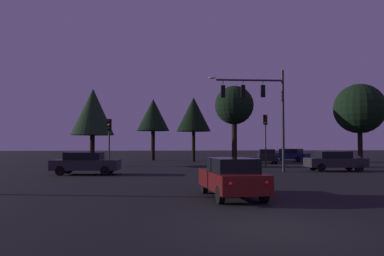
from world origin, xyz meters
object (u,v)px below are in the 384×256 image
(tree_center_horizon, at_px, (153,115))
(tree_left_far, at_px, (93,112))
(traffic_signal_mast_arm, at_px, (261,102))
(car_nearside_lane, at_px, (232,177))
(car_crossing_left, at_px, (86,163))
(traffic_light_corner_right, at_px, (109,134))
(car_crossing_right, at_px, (335,161))
(car_parked_lot, at_px, (290,155))
(car_far_lane, at_px, (267,156))
(tree_behind_sign, at_px, (359,109))
(tree_lot_edge, at_px, (194,114))
(tree_right_cluster, at_px, (234,106))
(traffic_light_corner_left, at_px, (266,130))

(tree_center_horizon, bearing_deg, tree_left_far, -115.23)
(traffic_signal_mast_arm, xyz_separation_m, car_nearside_lane, (-4.73, -12.00, -4.36))
(car_nearside_lane, distance_m, car_crossing_left, 13.49)
(traffic_light_corner_right, relative_size, car_crossing_right, 0.89)
(traffic_light_corner_right, height_order, car_parked_lot, traffic_light_corner_right)
(car_nearside_lane, bearing_deg, car_far_lane, 69.64)
(tree_behind_sign, relative_size, tree_lot_edge, 0.97)
(car_parked_lot, bearing_deg, tree_left_far, -162.92)
(car_crossing_right, bearing_deg, car_parked_lot, 81.43)
(traffic_signal_mast_arm, height_order, traffic_light_corner_right, traffic_signal_mast_arm)
(car_crossing_left, relative_size, tree_left_far, 0.62)
(tree_left_far, xyz_separation_m, tree_lot_edge, (10.42, 7.67, 0.50))
(traffic_signal_mast_arm, relative_size, traffic_light_corner_right, 1.88)
(car_nearside_lane, relative_size, car_crossing_right, 0.94)
(car_crossing_left, xyz_separation_m, tree_center_horizon, (4.18, 21.43, 5.03))
(traffic_signal_mast_arm, bearing_deg, tree_left_far, 147.62)
(car_nearside_lane, height_order, tree_left_far, tree_left_far)
(traffic_light_corner_right, relative_size, car_nearside_lane, 0.95)
(traffic_light_corner_right, bearing_deg, tree_center_horizon, 80.15)
(car_crossing_right, relative_size, tree_lot_edge, 0.58)
(car_crossing_left, bearing_deg, tree_center_horizon, 78.97)
(car_crossing_left, relative_size, tree_lot_edge, 0.59)
(car_far_lane, bearing_deg, car_parked_lot, 41.10)
(car_far_lane, bearing_deg, car_crossing_left, -142.05)
(tree_left_far, bearing_deg, tree_behind_sign, -9.54)
(tree_lot_edge, bearing_deg, tree_right_cluster, -72.46)
(car_crossing_left, distance_m, tree_behind_sign, 24.03)
(car_crossing_left, height_order, car_parked_lot, same)
(tree_left_far, height_order, tree_lot_edge, tree_lot_edge)
(traffic_signal_mast_arm, bearing_deg, traffic_light_corner_right, 167.35)
(car_far_lane, relative_size, tree_lot_edge, 0.58)
(car_crossing_left, bearing_deg, car_far_lane, 37.95)
(traffic_light_corner_left, height_order, car_nearside_lane, traffic_light_corner_left)
(car_crossing_left, bearing_deg, traffic_signal_mast_arm, 4.28)
(traffic_signal_mast_arm, height_order, tree_left_far, traffic_signal_mast_arm)
(car_nearside_lane, bearing_deg, car_crossing_left, 124.91)
(tree_center_horizon, bearing_deg, tree_lot_edge, -39.82)
(car_far_lane, xyz_separation_m, tree_behind_sign, (6.30, -7.38, 4.44))
(car_crossing_left, bearing_deg, traffic_light_corner_left, 23.20)
(traffic_light_corner_left, bearing_deg, tree_left_far, 167.45)
(car_parked_lot, xyz_separation_m, tree_lot_edge, (-11.54, 0.93, 4.83))
(traffic_signal_mast_arm, relative_size, tree_behind_sign, 1.01)
(traffic_light_corner_left, height_order, tree_behind_sign, tree_behind_sign)
(tree_center_horizon, relative_size, tree_right_cluster, 1.05)
(traffic_light_corner_left, bearing_deg, car_far_lane, 71.87)
(car_nearside_lane, bearing_deg, tree_center_horizon, 96.22)
(traffic_light_corner_left, relative_size, tree_behind_sign, 0.63)
(car_nearside_lane, bearing_deg, tree_lot_edge, 87.29)
(car_nearside_lane, relative_size, tree_center_horizon, 0.53)
(traffic_light_corner_left, bearing_deg, car_crossing_right, -50.63)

